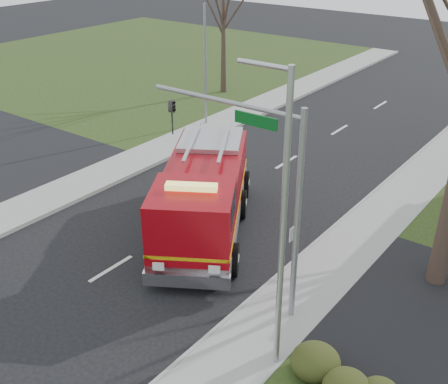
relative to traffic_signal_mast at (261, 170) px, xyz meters
The scene contains 8 objects.
ground 7.18m from the traffic_signal_mast, 163.94° to the right, with size 120.00×120.00×0.00m, color black.
sidewalk_right 4.97m from the traffic_signal_mast, 56.58° to the right, with size 2.40×80.00×0.15m, color gray.
sidewalk_left 12.41m from the traffic_signal_mast, behind, with size 2.40×80.00×0.15m, color gray.
bare_tree_left 23.97m from the traffic_signal_mast, 129.43° to the left, with size 4.50×4.50×9.00m.
traffic_signal_mast is the anchor object (origin of this frame).
streetlight_pole 2.78m from the traffic_signal_mast, 46.02° to the right, with size 1.48×0.16×8.40m.
utility_pole_far 17.38m from the traffic_signal_mast, 133.85° to the left, with size 0.14×0.14×7.00m, color gray.
fire_engine 5.80m from the traffic_signal_mast, 149.48° to the left, with size 6.74×8.62×3.37m.
Camera 1 is at (13.19, -10.92, 11.25)m, focal length 45.00 mm.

